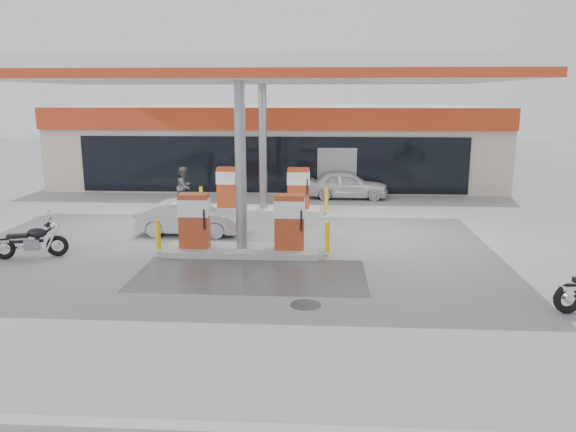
# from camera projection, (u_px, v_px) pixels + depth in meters

# --- Properties ---
(ground) EXTENTS (90.00, 90.00, 0.00)m
(ground) POSITION_uv_depth(u_px,v_px,m) (231.00, 275.00, 14.62)
(ground) COLOR gray
(ground) RESTS_ON ground
(wet_patch) EXTENTS (6.00, 3.00, 0.00)m
(wet_patch) POSITION_uv_depth(u_px,v_px,m) (250.00, 275.00, 14.59)
(wet_patch) COLOR #4C4C4F
(wet_patch) RESTS_ON ground
(drain_cover) EXTENTS (0.70, 0.70, 0.01)m
(drain_cover) POSITION_uv_depth(u_px,v_px,m) (306.00, 305.00, 12.55)
(drain_cover) COLOR #38383A
(drain_cover) RESTS_ON ground
(kerb) EXTENTS (28.00, 0.25, 0.15)m
(kerb) POSITION_uv_depth(u_px,v_px,m) (150.00, 429.00, 7.78)
(kerb) COLOR gray
(kerb) RESTS_ON ground
(store_building) EXTENTS (22.00, 8.22, 4.00)m
(store_building) POSITION_uv_depth(u_px,v_px,m) (279.00, 144.00, 29.73)
(store_building) COLOR #BDB09E
(store_building) RESTS_ON ground
(canopy) EXTENTS (16.00, 10.02, 5.51)m
(canopy) POSITION_uv_depth(u_px,v_px,m) (252.00, 73.00, 18.37)
(canopy) COLOR silver
(canopy) RESTS_ON ground
(pump_island_near) EXTENTS (5.14, 1.30, 1.78)m
(pump_island_near) POSITION_uv_depth(u_px,v_px,m) (242.00, 230.00, 16.42)
(pump_island_near) COLOR #9E9E99
(pump_island_near) RESTS_ON ground
(pump_island_far) EXTENTS (5.14, 1.30, 1.78)m
(pump_island_far) POSITION_uv_depth(u_px,v_px,m) (263.00, 194.00, 22.27)
(pump_island_far) COLOR #9E9E99
(pump_island_far) RESTS_ON ground
(parked_motorcycle) EXTENTS (2.01, 0.89, 1.06)m
(parked_motorcycle) POSITION_uv_depth(u_px,v_px,m) (32.00, 242.00, 16.07)
(parked_motorcycle) COLOR black
(parked_motorcycle) RESTS_ON ground
(sedan_white) EXTENTS (3.66, 1.53, 1.24)m
(sedan_white) POSITION_uv_depth(u_px,v_px,m) (347.00, 185.00, 25.20)
(sedan_white) COLOR white
(sedan_white) RESTS_ON ground
(attendant) EXTENTS (0.80, 0.93, 1.66)m
(attendant) POSITION_uv_depth(u_px,v_px,m) (184.00, 186.00, 23.43)
(attendant) COLOR #505054
(attendant) RESTS_ON ground
(hatchback_silver) EXTENTS (3.50, 1.29, 1.15)m
(hatchback_silver) POSITION_uv_depth(u_px,v_px,m) (190.00, 218.00, 18.72)
(hatchback_silver) COLOR #B0B3B9
(hatchback_silver) RESTS_ON ground
(parked_car_left) EXTENTS (4.16, 2.04, 1.16)m
(parked_car_left) POSITION_uv_depth(u_px,v_px,m) (159.00, 175.00, 28.51)
(parked_car_left) COLOR #171E4E
(parked_car_left) RESTS_ON ground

